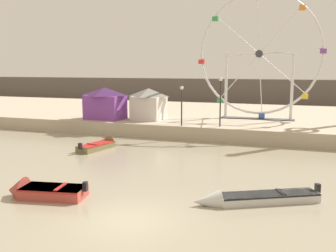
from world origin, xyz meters
TOP-DOWN VIEW (x-y plane):
  - ground_plane at (0.00, 0.00)m, footprint 240.00×240.00m
  - quay_promenade at (0.00, 29.17)m, footprint 110.00×23.46m
  - distant_town_skyline at (0.00, 51.50)m, footprint 140.00×3.00m
  - motorboat_olive_wood at (-8.17, 12.27)m, footprint 1.92×4.34m
  - motorboat_faded_red at (-5.32, 1.16)m, footprint 4.12×2.09m
  - motorboat_pale_grey at (4.31, 3.65)m, footprint 5.70×3.75m
  - ferris_wheel_white_frame at (2.21, 24.73)m, footprint 12.02×1.20m
  - carnival_booth_white_ticket at (-7.81, 20.98)m, footprint 3.34×3.13m
  - carnival_booth_purple_stall at (-11.92, 19.71)m, footprint 4.05×2.99m
  - promenade_lamp_near at (-0.22, 18.59)m, footprint 0.32×0.32m
  - promenade_lamp_far at (-3.47, 17.93)m, footprint 0.32×0.32m

SIDE VIEW (x-z plane):
  - ground_plane at x=0.00m, z-range 0.00..0.00m
  - motorboat_pale_grey at x=4.31m, z-range -0.28..0.75m
  - motorboat_olive_wood at x=-8.17m, z-range -0.31..0.82m
  - motorboat_faded_red at x=-5.32m, z-range -0.40..0.97m
  - quay_promenade at x=0.00m, z-range 0.00..1.20m
  - distant_town_skyline at x=0.00m, z-range 0.00..4.40m
  - carnival_booth_white_ticket at x=-7.81m, z-range 1.26..4.30m
  - carnival_booth_purple_stall at x=-11.92m, z-range 1.26..4.38m
  - promenade_lamp_far at x=-3.47m, z-range 1.77..5.22m
  - promenade_lamp_near at x=-0.22m, z-range 1.82..6.03m
  - ferris_wheel_white_frame at x=2.21m, z-range 1.23..13.44m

